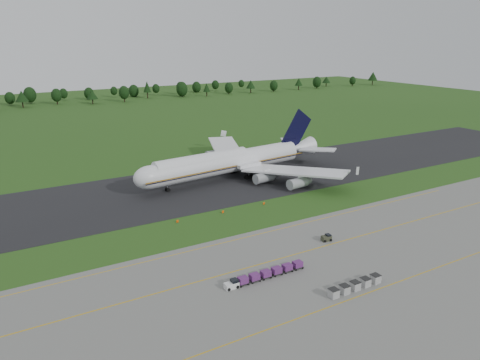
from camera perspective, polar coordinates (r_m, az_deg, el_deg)
ground at (r=111.03m, az=-0.52°, el=-4.86°), size 600.00×600.00×0.00m
apron at (r=86.08m, az=11.09°, el=-12.09°), size 300.00×52.00×0.06m
taxiway at (r=134.57m, az=-6.47°, el=-0.95°), size 300.00×40.00×0.08m
apron_markings at (r=90.73m, az=8.14°, el=-10.29°), size 300.00×30.20×0.01m
tree_line at (r=313.22m, az=-23.30°, el=9.29°), size 527.15×23.75×11.77m
aircraft at (r=141.44m, az=-1.20°, el=2.30°), size 66.74×64.46×18.68m
baggage_train at (r=85.36m, az=2.97°, el=-11.42°), size 16.33×1.48×1.42m
utility_cart at (r=101.40m, az=10.48°, el=-7.00°), size 2.20×1.50×1.13m
uld_row at (r=84.17m, az=13.85°, el=-12.39°), size 11.13×1.53×1.52m
edge_markers at (r=115.05m, az=-2.10°, el=-3.91°), size 24.60×0.30×0.60m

